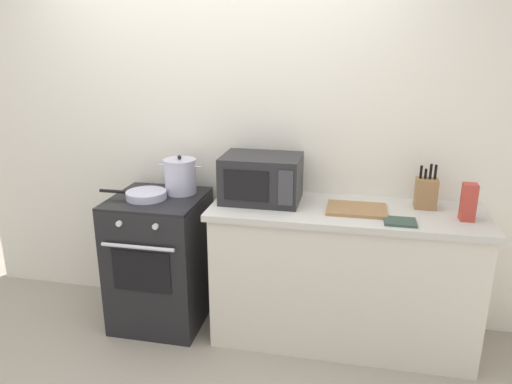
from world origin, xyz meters
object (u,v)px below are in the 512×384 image
Objects in this scene: frying_pan at (145,195)px; knife_block at (426,193)px; pasta_box at (468,202)px; oven_mitt at (400,222)px; stock_pot at (180,176)px; stove at (160,260)px; microwave at (261,178)px; cutting_board at (356,209)px.

knife_block reaches higher than frying_pan.
oven_mitt is at bearing -161.15° from pasta_box.
stock_pot is at bearing -179.38° from knife_block.
frying_pan is at bearing -179.63° from pasta_box.
stock_pot is 0.27m from frying_pan.
stove is at bearing 174.18° from oven_mitt.
pasta_box is (0.21, -0.17, 0.01)m from knife_block.
pasta_box is 1.22× the size of oven_mitt.
pasta_box is at bearing -0.85° from stove.
stove is 2.02m from pasta_box.
oven_mitt is (1.56, -0.16, 0.47)m from stove.
knife_block is (1.03, 0.06, -0.05)m from microwave.
frying_pan is at bearing -174.15° from knife_block.
microwave is (0.70, 0.08, 0.61)m from stove.
oven_mitt is (0.86, -0.24, -0.14)m from microwave.
oven_mitt is at bearing -11.18° from stock_pot.
oven_mitt is (1.62, -0.12, -0.02)m from frying_pan.
stove is 1.98× the size of frying_pan.
stock_pot is 1.07× the size of knife_block.
knife_block reaches higher than cutting_board.
stove is 1.63m from oven_mitt.
microwave is 2.27× the size of pasta_box.
frying_pan is 1.62m from oven_mitt.
frying_pan is 1.37m from cutting_board.
stove is 3.04× the size of stock_pot.
stock_pot reaches higher than cutting_board.
oven_mitt is (-0.17, -0.30, -0.09)m from knife_block.
cutting_board reaches higher than stove.
stock_pot is 1.46m from oven_mitt.
knife_block reaches higher than stock_pot.
pasta_box is (1.24, -0.11, -0.04)m from microwave.
frying_pan is (-0.06, -0.04, 0.48)m from stove.
pasta_box is 0.42m from oven_mitt.
cutting_board is 2.00× the size of oven_mitt.
stove is 1.82m from knife_block.
stock_pot is 0.57m from microwave.
microwave is 1.77× the size of knife_block.
knife_block reaches higher than pasta_box.
stove is 4.18× the size of pasta_box.
pasta_box is at bearing 0.37° from frying_pan.
stove is at bearing -179.95° from cutting_board.
frying_pan is at bearing -170.94° from microwave.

